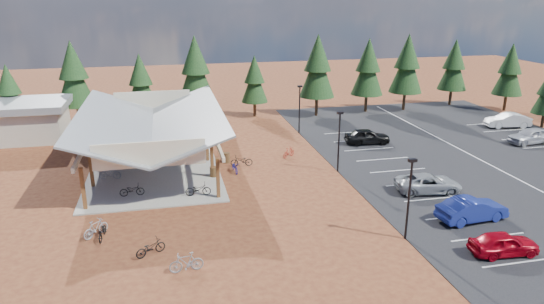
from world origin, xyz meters
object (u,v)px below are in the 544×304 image
object	(u,v)px
lamp_post_2	(299,106)
bike_5	(195,158)
bike_13	(186,262)
bike_8	(102,232)
lamp_post_0	(409,194)
bike_6	(190,152)
bike_15	(289,152)
bike_9	(96,228)
bike_pavilion	(151,123)
car_4	(367,136)
car_8	(530,136)
bike_1	(110,173)
bike_7	(189,141)
bike_0	(132,190)
outbuilding	(12,120)
bike_16	(242,161)
bike_4	(198,189)
car_2	(428,183)
lamp_post_1	(339,137)
bike_12	(151,247)
trash_bin_0	(214,172)
car_0	(504,243)
car_1	(472,209)
bike_14	(235,167)
bike_3	(140,139)
car_9	(508,120)
trash_bin_1	(227,158)
bike_2	(127,159)

from	to	relation	value
lamp_post_2	bike_5	xyz separation A→B (m)	(-11.56, -7.76, -2.35)
bike_13	bike_8	bearing A→B (deg)	-140.64
lamp_post_0	bike_6	bearing A→B (deg)	122.95
bike_5	bike_15	xyz separation A→B (m)	(8.50, 0.29, -0.16)
bike_5	bike_9	xyz separation A→B (m)	(-6.86, -11.81, -0.09)
bike_pavilion	lamp_post_0	size ratio (longest dim) A/B	3.77
bike_13	car_4	size ratio (longest dim) A/B	0.42
car_8	bike_6	bearing A→B (deg)	-99.78
bike_1	bike_7	world-z (taller)	bike_1
bike_0	car_8	xyz separation A→B (m)	(37.89, 5.14, 0.26)
lamp_post_0	bike_5	distance (m)	20.07
outbuilding	bike_16	bearing A→B (deg)	-31.26
bike_4	car_8	xyz separation A→B (m)	(33.16, 6.13, 0.24)
bike_1	bike_6	world-z (taller)	bike_1
car_2	car_8	distance (m)	18.61
lamp_post_2	bike_9	size ratio (longest dim) A/B	2.84
lamp_post_1	car_8	size ratio (longest dim) A/B	1.12
bike_8	bike_6	bearing A→B (deg)	72.12
bike_pavilion	bike_5	xyz separation A→B (m)	(3.44, -0.76, -3.19)
bike_12	bike_4	bearing A→B (deg)	-50.53
trash_bin_0	car_0	distance (m)	21.70
lamp_post_0	trash_bin_0	world-z (taller)	lamp_post_0
bike_1	car_4	xyz separation A→B (m)	(23.96, 4.75, 0.16)
bike_9	car_1	bearing A→B (deg)	-143.19
bike_4	bike_6	xyz separation A→B (m)	(-0.01, 9.05, -0.03)
bike_14	car_4	world-z (taller)	car_4
bike_pavilion	lamp_post_2	size ratio (longest dim) A/B	3.77
trash_bin_0	bike_6	distance (m)	5.57
bike_7	bike_1	bearing A→B (deg)	158.24
bike_3	car_9	xyz separation A→B (m)	(39.61, -2.27, 0.26)
bike_15	car_8	xyz separation A→B (m)	(24.41, -1.20, 0.35)
bike_6	car_1	size ratio (longest dim) A/B	0.36
trash_bin_1	car_9	world-z (taller)	car_9
outbuilding	car_4	xyz separation A→B (m)	(34.52, -9.22, -1.23)
bike_14	bike_6	bearing A→B (deg)	121.61
bike_4	bike_9	size ratio (longest dim) A/B	1.02
trash_bin_0	bike_5	xyz separation A→B (m)	(-1.27, 3.34, 0.18)
trash_bin_0	trash_bin_1	world-z (taller)	same
bike_14	outbuilding	bearing A→B (deg)	140.03
trash_bin_1	bike_13	size ratio (longest dim) A/B	0.48
bike_4	bike_14	distance (m)	5.63
bike_6	bike_5	bearing A→B (deg)	-176.93
car_0	car_4	size ratio (longest dim) A/B	0.88
bike_2	bike_9	size ratio (longest dim) A/B	0.92
bike_12	bike_15	world-z (taller)	bike_12
bike_12	bike_1	bearing A→B (deg)	-12.93
bike_9	bike_13	xyz separation A→B (m)	(5.21, -5.26, 0.01)
bike_6	bike_16	world-z (taller)	bike_6
trash_bin_1	bike_8	world-z (taller)	bike_8
bike_15	bike_16	distance (m)	4.82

